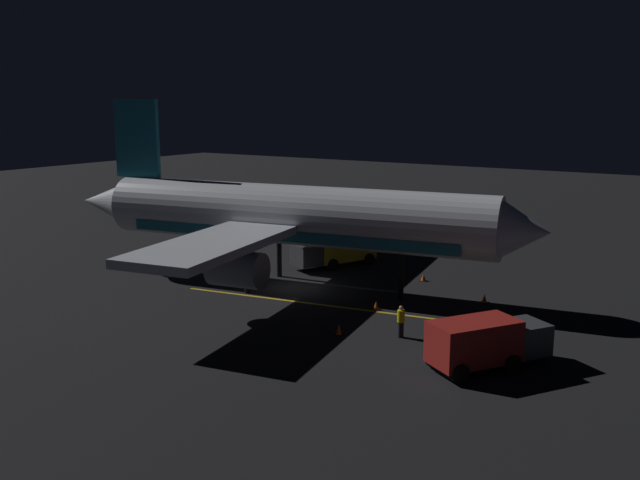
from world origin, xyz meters
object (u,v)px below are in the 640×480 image
ground_crew_worker (401,321)px  airliner (287,217)px  baggage_truck (485,343)px  traffic_cone_far (339,330)px  traffic_cone_near_left (484,299)px  traffic_cone_under_wing (423,278)px  traffic_cone_near_right (376,306)px  catering_truck (336,251)px

ground_crew_worker → airliner: bearing=-114.5°
baggage_truck → traffic_cone_far: (-0.37, -8.18, -0.99)m
traffic_cone_near_left → traffic_cone_under_wing: same height
traffic_cone_near_right → traffic_cone_far: (5.05, 0.44, 0.00)m
baggage_truck → traffic_cone_near_right: baggage_truck is taller
catering_truck → traffic_cone_far: (13.32, 8.32, -0.93)m
baggage_truck → ground_crew_worker: baggage_truck is taller
airliner → ground_crew_worker: 12.63m
traffic_cone_near_right → traffic_cone_under_wing: 7.81m
airliner → traffic_cone_near_right: 8.89m
traffic_cone_near_right → traffic_cone_under_wing: size_ratio=1.00×
traffic_cone_far → catering_truck: bearing=-148.0°
traffic_cone_near_left → traffic_cone_near_right: (5.01, -4.94, 0.00)m
traffic_cone_under_wing → ground_crew_worker: bearing=18.7°
traffic_cone_near_left → ground_crew_worker: bearing=-10.1°
airliner → ground_crew_worker: (4.98, 10.94, -3.89)m
ground_crew_worker → traffic_cone_far: (1.45, -2.97, -0.64)m
baggage_truck → traffic_cone_far: bearing=-92.6°
catering_truck → ground_crew_worker: (11.87, 11.29, -0.30)m
airliner → catering_truck: 7.78m
ground_crew_worker → traffic_cone_near_left: 8.77m
traffic_cone_near_right → traffic_cone_far: 5.07m
catering_truck → traffic_cone_near_right: size_ratio=12.45×
traffic_cone_far → traffic_cone_near_right: bearing=-175.1°
airliner → ground_crew_worker: airliner is taller
ground_crew_worker → traffic_cone_under_wing: size_ratio=3.16×
airliner → traffic_cone_near_left: 13.75m
airliner → catering_truck: size_ratio=4.94×
traffic_cone_near_right → baggage_truck: bearing=57.9°
traffic_cone_near_right → traffic_cone_near_left: bearing=135.4°
traffic_cone_near_right → ground_crew_worker: bearing=43.4°
ground_crew_worker → traffic_cone_far: size_ratio=3.16×
traffic_cone_far → baggage_truck: bearing=87.4°
airliner → traffic_cone_near_left: size_ratio=61.45×
airliner → traffic_cone_under_wing: (-6.42, 7.07, -4.53)m
catering_truck → ground_crew_worker: size_ratio=3.94×
catering_truck → traffic_cone_near_right: bearing=43.7°
baggage_truck → traffic_cone_near_left: 11.10m
traffic_cone_near_left → traffic_cone_far: size_ratio=1.00×
traffic_cone_near_left → traffic_cone_under_wing: bearing=-117.3°
traffic_cone_near_left → airliner: bearing=-73.8°
traffic_cone_near_right → traffic_cone_far: size_ratio=1.00×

